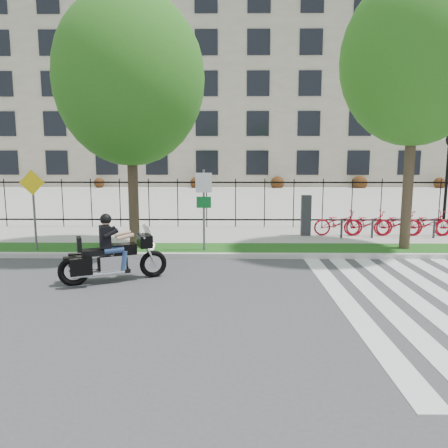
{
  "coord_description": "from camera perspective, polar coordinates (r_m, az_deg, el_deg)",
  "views": [
    {
      "loc": [
        -0.25,
        -8.78,
        3.01
      ],
      "look_at": [
        -0.4,
        3.0,
        1.21
      ],
      "focal_mm": 35.0,
      "sensor_mm": 36.0,
      "label": 1
    }
  ],
  "objects": [
    {
      "name": "ground",
      "position": [
        9.28,
        2.27,
        -10.25
      ],
      "size": [
        120.0,
        120.0,
        0.0
      ],
      "primitive_type": "plane",
      "color": "#3C3C3F",
      "rests_on": "ground"
    },
    {
      "name": "curb",
      "position": [
        13.21,
        1.8,
        -4.16
      ],
      "size": [
        60.0,
        0.2,
        0.15
      ],
      "primitive_type": "cube",
      "color": "beige",
      "rests_on": "ground"
    },
    {
      "name": "grass_verge",
      "position": [
        14.04,
        1.74,
        -3.39
      ],
      "size": [
        60.0,
        1.5,
        0.15
      ],
      "primitive_type": "cube",
      "color": "#164B12",
      "rests_on": "ground"
    },
    {
      "name": "sidewalk",
      "position": [
        16.49,
        1.59,
        -1.58
      ],
      "size": [
        60.0,
        3.5,
        0.15
      ],
      "primitive_type": "cube",
      "color": "#A7A59D",
      "rests_on": "ground"
    },
    {
      "name": "plaza",
      "position": [
        33.91,
        1.15,
        3.67
      ],
      "size": [
        80.0,
        34.0,
        0.1
      ],
      "primitive_type": "cube",
      "color": "#A7A59D",
      "rests_on": "ground"
    },
    {
      "name": "iron_fence",
      "position": [
        18.07,
        1.52,
        2.77
      ],
      "size": [
        30.0,
        0.06,
        2.0
      ],
      "primitive_type": null,
      "color": "black",
      "rests_on": "sidewalk"
    },
    {
      "name": "office_building",
      "position": [
        54.14,
        1.03,
        16.06
      ],
      "size": [
        60.0,
        21.9,
        20.15
      ],
      "color": "#9D957F",
      "rests_on": "ground"
    },
    {
      "name": "street_tree_1",
      "position": [
        14.25,
        -12.21,
        18.0
      ],
      "size": [
        4.57,
        4.57,
        7.85
      ],
      "color": "#3A2C1F",
      "rests_on": "grass_verge"
    },
    {
      "name": "street_tree_2",
      "position": [
        15.1,
        23.78,
        19.04
      ],
      "size": [
        4.48,
        4.48,
        8.35
      ],
      "color": "#3A2C1F",
      "rests_on": "grass_verge"
    },
    {
      "name": "sign_pole_regulatory",
      "position": [
        13.44,
        -2.66,
        3.25
      ],
      "size": [
        0.5,
        0.09,
        2.5
      ],
      "color": "#59595B",
      "rests_on": "grass_verge"
    },
    {
      "name": "sign_pole_warning",
      "position": [
        14.73,
        -23.65,
        3.01
      ],
      "size": [
        0.78,
        0.09,
        2.49
      ],
      "color": "#59595B",
      "rests_on": "grass_verge"
    },
    {
      "name": "motorcycle_rider",
      "position": [
        11.0,
        -14.26,
        -3.86
      ],
      "size": [
        2.47,
        1.37,
        2.03
      ],
      "color": "black",
      "rests_on": "ground"
    }
  ]
}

